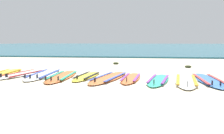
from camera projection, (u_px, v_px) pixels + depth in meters
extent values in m
plane|color=beige|center=(102.00, 77.00, 6.84)|extent=(80.00, 80.00, 0.00)
cube|color=#23667A|center=(131.00, 46.00, 43.88)|extent=(80.00, 60.00, 0.10)
ellipsoid|color=yellow|center=(3.00, 73.00, 7.39)|extent=(0.79, 2.43, 0.07)
cube|color=gold|center=(10.00, 72.00, 7.38)|extent=(0.22, 1.68, 0.01)
ellipsoid|color=white|center=(22.00, 74.00, 7.25)|extent=(1.05, 2.36, 0.07)
cube|color=#D13838|center=(17.00, 73.00, 7.31)|extent=(0.42, 1.58, 0.01)
cube|color=#D13838|center=(27.00, 73.00, 7.17)|extent=(0.42, 1.58, 0.01)
cube|color=black|center=(1.00, 75.00, 6.39)|extent=(0.03, 0.09, 0.11)
cube|color=black|center=(6.00, 75.00, 6.40)|extent=(0.03, 0.09, 0.11)
ellipsoid|color=white|center=(44.00, 74.00, 7.20)|extent=(0.75, 2.61, 0.07)
cube|color=#334CB2|center=(37.00, 73.00, 7.22)|extent=(0.17, 1.81, 0.01)
cube|color=#334CB2|center=(51.00, 73.00, 7.18)|extent=(0.17, 1.81, 0.01)
cube|color=black|center=(30.00, 77.00, 6.19)|extent=(0.02, 0.09, 0.11)
cube|color=black|center=(25.00, 76.00, 6.27)|extent=(0.02, 0.09, 0.11)
cube|color=black|center=(37.00, 76.00, 6.24)|extent=(0.02, 0.09, 0.11)
ellipsoid|color=orange|center=(62.00, 76.00, 6.84)|extent=(0.71, 2.53, 0.07)
cube|color=teal|center=(55.00, 75.00, 6.85)|extent=(0.15, 1.76, 0.01)
cube|color=teal|center=(69.00, 75.00, 6.82)|extent=(0.15, 1.76, 0.01)
cube|color=black|center=(51.00, 79.00, 5.86)|extent=(0.02, 0.09, 0.11)
cube|color=black|center=(46.00, 78.00, 5.93)|extent=(0.02, 0.09, 0.11)
cube|color=black|center=(58.00, 78.00, 5.91)|extent=(0.02, 0.09, 0.11)
ellipsoid|color=yellow|center=(87.00, 76.00, 6.82)|extent=(0.74, 2.00, 0.07)
cube|color=black|center=(82.00, 75.00, 6.86)|extent=(0.25, 1.37, 0.01)
cube|color=black|center=(92.00, 75.00, 6.78)|extent=(0.25, 1.37, 0.01)
cube|color=black|center=(77.00, 77.00, 6.08)|extent=(0.02, 0.09, 0.11)
ellipsoid|color=orange|center=(109.00, 77.00, 6.60)|extent=(1.25, 2.61, 0.07)
cube|color=#334CB2|center=(102.00, 76.00, 6.68)|extent=(0.53, 1.74, 0.01)
cube|color=#334CB2|center=(116.00, 76.00, 6.52)|extent=(0.53, 1.74, 0.01)
cube|color=black|center=(95.00, 80.00, 5.68)|extent=(0.03, 0.09, 0.11)
ellipsoid|color=orange|center=(131.00, 78.00, 6.48)|extent=(0.73, 2.01, 0.07)
cube|color=purple|center=(125.00, 76.00, 6.51)|extent=(0.23, 1.38, 0.01)
cube|color=purple|center=(137.00, 77.00, 6.43)|extent=(0.23, 1.38, 0.01)
cube|color=black|center=(127.00, 80.00, 5.73)|extent=(0.02, 0.09, 0.11)
ellipsoid|color=#2DB793|center=(158.00, 80.00, 6.18)|extent=(0.98, 2.14, 0.07)
cube|color=purple|center=(152.00, 78.00, 6.23)|extent=(0.40, 1.43, 0.01)
cube|color=purple|center=(165.00, 79.00, 6.11)|extent=(0.40, 1.43, 0.01)
cube|color=black|center=(154.00, 82.00, 5.41)|extent=(0.03, 0.09, 0.11)
ellipsoid|color=silver|center=(186.00, 81.00, 6.06)|extent=(1.02, 2.45, 0.07)
cube|color=gold|center=(178.00, 79.00, 6.12)|extent=(0.39, 1.66, 0.01)
cube|color=gold|center=(195.00, 80.00, 5.99)|extent=(0.39, 1.66, 0.01)
cube|color=black|center=(187.00, 84.00, 5.17)|extent=(0.03, 0.09, 0.11)
ellipsoid|color=#3875CC|center=(208.00, 80.00, 6.16)|extent=(0.68, 2.48, 0.07)
cube|color=#D13838|center=(200.00, 78.00, 6.19)|extent=(0.13, 1.73, 0.01)
cube|color=#D13838|center=(217.00, 79.00, 6.13)|extent=(0.13, 1.73, 0.01)
cube|color=black|center=(221.00, 83.00, 5.21)|extent=(0.01, 0.09, 0.11)
cube|color=black|center=(212.00, 83.00, 5.29)|extent=(0.01, 0.09, 0.11)
ellipsoid|color=#2D381E|center=(116.00, 63.00, 10.56)|extent=(0.28, 0.22, 0.10)
ellipsoid|color=#2D381E|center=(188.00, 67.00, 9.23)|extent=(0.28, 0.22, 0.10)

